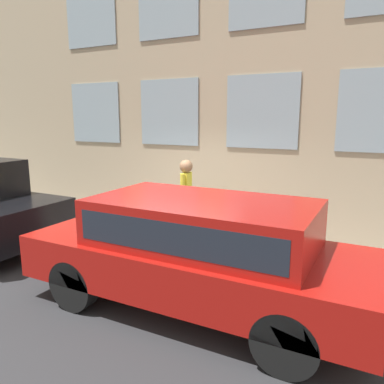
% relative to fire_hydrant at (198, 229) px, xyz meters
% --- Properties ---
extents(ground_plane, '(80.00, 80.00, 0.00)m').
position_rel_fire_hydrant_xyz_m(ground_plane, '(-0.66, 0.43, -0.52)').
color(ground_plane, '#2D2D30').
extents(sidewalk, '(2.25, 60.00, 0.12)m').
position_rel_fire_hydrant_xyz_m(sidewalk, '(0.46, 0.43, -0.46)').
color(sidewalk, gray).
rests_on(sidewalk, ground_plane).
extents(building_facade, '(0.33, 40.00, 9.31)m').
position_rel_fire_hydrant_xyz_m(building_facade, '(1.73, 0.43, 4.13)').
color(building_facade, tan).
rests_on(building_facade, ground_plane).
extents(fire_hydrant, '(0.32, 0.43, 0.79)m').
position_rel_fire_hydrant_xyz_m(fire_hydrant, '(0.00, 0.00, 0.00)').
color(fire_hydrant, gold).
rests_on(fire_hydrant, sidewalk).
extents(person, '(0.41, 0.27, 1.70)m').
position_rel_fire_hydrant_xyz_m(person, '(0.43, 0.50, 0.62)').
color(person, '#998466').
rests_on(person, sidewalk).
extents(parked_truck_red_near, '(1.86, 4.81, 1.60)m').
position_rel_fire_hydrant_xyz_m(parked_truck_red_near, '(-1.93, -0.96, 0.41)').
color(parked_truck_red_near, black).
rests_on(parked_truck_red_near, ground_plane).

